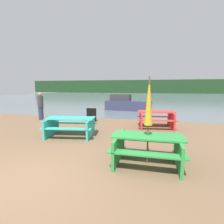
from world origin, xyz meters
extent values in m
plane|color=brown|center=(0.00, 0.00, 0.00)|extent=(60.00, 60.00, 0.00)
cube|color=slate|center=(0.00, 32.31, 0.00)|extent=(60.00, 50.00, 0.00)
cube|color=#1E3D1E|center=(0.00, 52.31, 2.00)|extent=(80.00, 1.60, 4.00)
cube|color=green|center=(2.40, 1.46, 0.71)|extent=(1.77, 0.72, 0.04)
cube|color=green|center=(2.40, 0.91, 0.45)|extent=(1.76, 0.30, 0.04)
cube|color=green|center=(2.39, 2.01, 0.45)|extent=(1.76, 0.30, 0.04)
cube|color=green|center=(1.66, 1.45, 0.35)|extent=(0.08, 1.38, 0.69)
cube|color=green|center=(3.14, 1.47, 0.35)|extent=(0.08, 1.38, 0.69)
cube|color=#33B7A8|center=(-0.68, 3.26, 0.72)|extent=(1.97, 1.01, 0.04)
cube|color=#33B7A8|center=(-0.59, 2.72, 0.42)|extent=(1.90, 0.59, 0.04)
cube|color=#33B7A8|center=(-0.77, 3.81, 0.42)|extent=(1.90, 0.59, 0.04)
cube|color=#33B7A8|center=(-1.46, 3.13, 0.35)|extent=(0.30, 1.37, 0.69)
cube|color=#33B7A8|center=(0.11, 3.40, 0.35)|extent=(0.30, 1.37, 0.69)
cube|color=red|center=(2.58, 5.57, 0.77)|extent=(1.79, 0.94, 0.04)
cube|color=red|center=(2.65, 5.02, 0.45)|extent=(1.73, 0.52, 0.04)
cube|color=red|center=(2.50, 6.11, 0.45)|extent=(1.73, 0.52, 0.04)
cube|color=red|center=(1.87, 5.46, 0.37)|extent=(0.27, 1.38, 0.75)
cube|color=red|center=(3.28, 5.67, 0.37)|extent=(0.27, 1.38, 0.75)
cylinder|color=brown|center=(2.40, 1.46, 1.09)|extent=(0.04, 0.04, 2.19)
cone|color=gold|center=(2.40, 1.46, 1.59)|extent=(0.21, 0.21, 1.19)
cube|color=#333856|center=(0.30, 11.52, 0.39)|extent=(3.78, 1.48, 0.78)
cube|color=#333338|center=(-0.37, 11.54, 1.05)|extent=(1.68, 1.01, 0.53)
cylinder|color=#283351|center=(-4.02, 5.96, 0.38)|extent=(0.27, 0.27, 0.76)
cylinder|color=#38383D|center=(-4.02, 5.96, 1.08)|extent=(0.32, 0.32, 0.64)
sphere|color=tan|center=(-4.02, 5.96, 1.50)|extent=(0.21, 0.21, 0.21)
cube|color=black|center=(-0.94, 6.19, 0.38)|extent=(0.55, 0.08, 0.75)
camera|label=1|loc=(2.58, -2.86, 1.94)|focal=28.00mm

